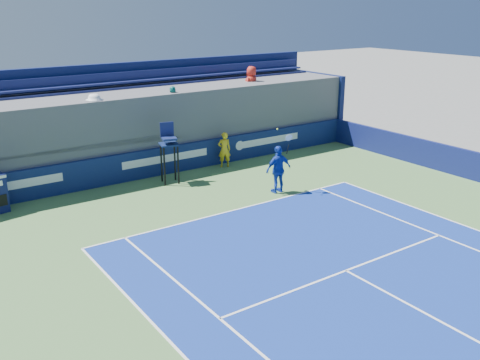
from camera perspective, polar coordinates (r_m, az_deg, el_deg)
ball_person at (r=23.77m, az=-1.68°, el=3.26°), size 0.67×0.56×1.58m
back_hoarding at (r=23.03m, az=-7.97°, el=2.06°), size 20.40×0.21×1.20m
umpire_chair at (r=21.63m, az=-7.60°, el=3.56°), size 0.85×0.85×2.48m
tennis_player at (r=20.50m, az=4.13°, el=1.15°), size 1.12×0.53×2.57m
stadium_seating at (r=24.53m, az=-10.27°, el=5.93°), size 21.00×4.05×4.40m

